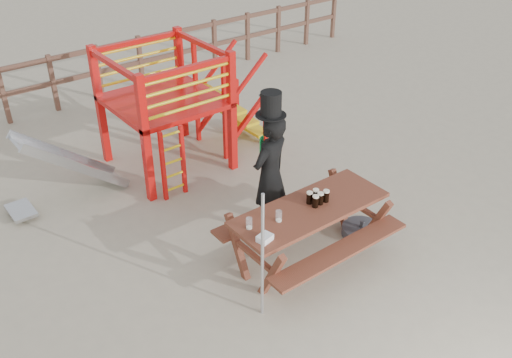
# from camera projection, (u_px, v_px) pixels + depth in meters

# --- Properties ---
(ground) EXTENTS (60.00, 60.00, 0.00)m
(ground) POSITION_uv_depth(u_px,v_px,m) (296.00, 276.00, 7.54)
(ground) COLOR tan
(ground) RESTS_ON ground
(back_fence) EXTENTS (15.09, 0.09, 1.20)m
(back_fence) POSITION_uv_depth(u_px,v_px,m) (75.00, 71.00, 11.86)
(back_fence) COLOR brown
(back_fence) RESTS_ON ground
(playground_fort) EXTENTS (4.71, 1.84, 2.10)m
(playground_fort) POSITION_uv_depth(u_px,v_px,m) (162.00, 110.00, 9.45)
(playground_fort) COLOR red
(playground_fort) RESTS_ON ground
(picnic_table) EXTENTS (2.18, 1.51, 0.84)m
(picnic_table) POSITION_uv_depth(u_px,v_px,m) (309.00, 226.00, 7.59)
(picnic_table) COLOR brown
(picnic_table) RESTS_ON ground
(man_with_hat) EXTENTS (0.76, 0.60, 2.17)m
(man_with_hat) POSITION_uv_depth(u_px,v_px,m) (270.00, 172.00, 7.93)
(man_with_hat) COLOR black
(man_with_hat) RESTS_ON ground
(metal_pole) EXTENTS (0.04, 0.04, 1.74)m
(metal_pole) POSITION_uv_depth(u_px,v_px,m) (262.00, 257.00, 6.51)
(metal_pole) COLOR #B2B2B7
(metal_pole) RESTS_ON ground
(parasol_base) EXTENTS (0.57, 0.57, 0.24)m
(parasol_base) POSITION_uv_depth(u_px,v_px,m) (361.00, 231.00, 8.27)
(parasol_base) COLOR #37373C
(parasol_base) RESTS_ON ground
(paper_bag) EXTENTS (0.21, 0.18, 0.08)m
(paper_bag) POSITION_uv_depth(u_px,v_px,m) (265.00, 238.00, 6.80)
(paper_bag) COLOR white
(paper_bag) RESTS_ON picnic_table
(stout_pints) EXTENTS (0.28, 0.19, 0.17)m
(stout_pints) POSITION_uv_depth(u_px,v_px,m) (317.00, 198.00, 7.46)
(stout_pints) COLOR black
(stout_pints) RESTS_ON picnic_table
(empty_glasses) EXTENTS (0.47, 0.19, 0.15)m
(empty_glasses) POSITION_uv_depth(u_px,v_px,m) (264.00, 220.00, 7.06)
(empty_glasses) COLOR silver
(empty_glasses) RESTS_ON picnic_table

